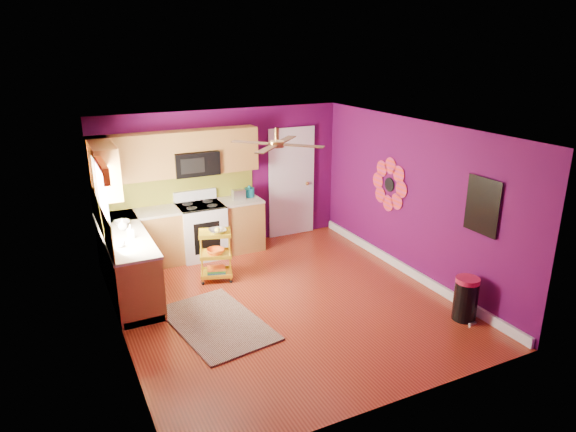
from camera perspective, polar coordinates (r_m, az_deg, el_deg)
ground at (r=7.57m, az=-0.47°, el=-9.48°), size 5.00×5.00×0.00m
room_envelope at (r=6.97m, az=-0.31°, el=2.50°), size 4.54×5.04×2.52m
lower_cabinets at (r=8.58m, az=-13.98°, el=-3.36°), size 2.81×2.31×0.94m
electric_range at (r=9.06m, az=-9.60°, el=-1.54°), size 0.76×0.66×1.13m
upper_cabinetry at (r=8.54m, az=-14.54°, el=6.09°), size 2.80×2.30×1.26m
left_window at (r=7.34m, az=-20.08°, el=3.03°), size 0.08×1.35×1.08m
panel_door at (r=9.82m, az=0.38°, el=3.63°), size 0.95×0.11×2.15m
right_wall_art at (r=7.94m, az=15.27°, el=2.43°), size 0.04×2.74×1.04m
ceiling_fan at (r=6.98m, az=-1.24°, el=8.08°), size 1.01×1.01×0.26m
shag_rug at (r=7.09m, az=-7.90°, el=-11.69°), size 1.30×1.85×0.02m
rolling_cart at (r=8.11m, az=-7.99°, el=-4.13°), size 0.57×0.49×0.89m
trash_can at (r=7.39m, az=19.14°, el=-8.68°), size 0.34×0.36×0.61m
teal_kettle at (r=9.27m, az=-4.32°, el=2.65°), size 0.18×0.18×0.21m
toaster at (r=9.12m, az=-5.52°, el=2.38°), size 0.22×0.15×0.18m
soap_bottle_a at (r=7.61m, az=-17.11°, el=-1.64°), size 0.09×0.09×0.20m
soap_bottle_b at (r=7.98m, az=-17.91°, el=-0.86°), size 0.14×0.14×0.18m
counter_dish at (r=8.23m, az=-17.95°, el=-0.72°), size 0.24×0.24×0.06m
counter_cup at (r=7.33m, az=-18.11°, el=-2.95°), size 0.12×0.12×0.09m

